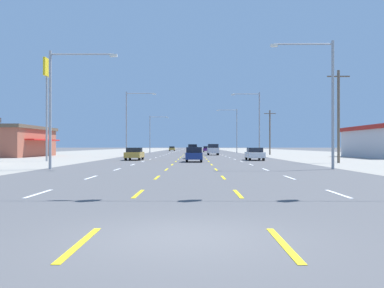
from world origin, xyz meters
name	(u,v)px	position (x,y,z in m)	size (l,w,h in m)	color
ground_plane	(193,155)	(0.00, 66.00, 0.00)	(572.00, 572.00, 0.00)	#4C4C4F
lot_apron_left	(52,155)	(-24.75, 66.00, 0.00)	(28.00, 440.00, 0.01)	gray
lot_apron_right	(334,155)	(24.75, 66.00, 0.00)	(28.00, 440.00, 0.01)	gray
lane_markings	(193,152)	(0.00, 104.50, 0.01)	(10.64, 227.60, 0.01)	white
signal_span_wire	(200,41)	(0.42, 7.10, 5.41)	(25.41, 0.52, 9.23)	brown
hatchback_center_turn_nearest	(194,154)	(0.19, 35.84, 0.78)	(1.72, 3.90, 1.54)	navy
sedan_far_right_near	(255,154)	(7.21, 40.94, 0.76)	(1.80, 4.50, 1.46)	white
sedan_far_left_mid	(134,154)	(-6.77, 41.32, 0.76)	(1.80, 4.50, 1.46)	#B28C33
sedan_center_turn_midfar	(194,153)	(0.15, 47.17, 0.76)	(1.80, 4.50, 1.46)	navy
suv_inner_right_far	(213,149)	(3.57, 67.66, 1.03)	(1.98, 4.90, 1.98)	silver
suv_center_turn_farther	(193,149)	(-0.14, 81.30, 1.03)	(1.98, 4.90, 1.98)	black
sedan_center_turn_farthest	(194,149)	(0.18, 95.26, 0.76)	(1.80, 4.50, 1.46)	black
hatchback_inner_right_distant_a	(206,149)	(3.47, 105.10, 0.78)	(1.72, 3.90, 1.54)	#4C196B
sedan_far_left_distant_b	(172,149)	(-6.86, 126.33, 0.76)	(1.80, 4.50, 1.46)	#B28C33
storefront_left_row_1	(3,141)	(-29.42, 57.16, 2.37)	(12.96, 16.54, 4.69)	#A35642
pole_sign_left_row_1	(47,86)	(-15.88, 38.02, 8.25)	(0.24, 1.74, 11.21)	gray
streetlight_left_row_0	(59,98)	(-9.54, 22.42, 5.09)	(4.92, 0.26, 8.52)	gray
streetlight_right_row_0	(326,94)	(9.64, 22.42, 5.43)	(4.57, 0.26, 9.23)	gray
streetlight_left_row_1	(130,119)	(-9.67, 56.40, 5.79)	(4.60, 0.26, 9.93)	gray
streetlight_right_row_1	(256,119)	(9.70, 56.40, 5.72)	(4.39, 0.26, 9.83)	gray
streetlight_left_row_2	(152,131)	(-9.65, 90.38, 5.10)	(4.37, 0.26, 8.66)	gray
streetlight_right_row_2	(235,127)	(9.65, 90.38, 6.00)	(4.82, 0.26, 10.27)	gray
utility_pole_right_row_0	(338,115)	(14.31, 33.38, 4.72)	(2.20, 0.26, 9.06)	brown
utility_pole_right_row_1	(270,132)	(14.10, 69.53, 4.28)	(2.20, 0.26, 8.19)	brown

